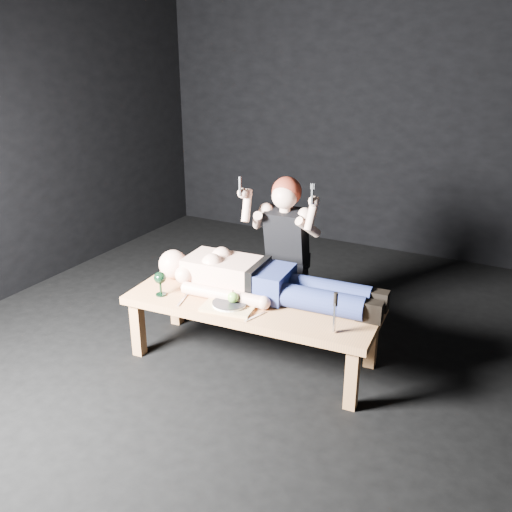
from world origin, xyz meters
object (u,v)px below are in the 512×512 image
table (253,331)px  kneeling_woman (290,248)px  lying_man (266,277)px  carving_knife (335,313)px  serving_tray (230,306)px  goblet (160,284)px

table → kneeling_woman: size_ratio=1.40×
lying_man → carving_knife: 0.64m
table → kneeling_woman: kneeling_woman is taller
lying_man → serving_tray: size_ratio=5.13×
table → lying_man: 0.38m
lying_man → goblet: (-0.63, -0.33, -0.05)m
serving_tray → table: bearing=62.5°
lying_man → carving_knife: lying_man is taller
goblet → lying_man: bearing=27.4°
kneeling_woman → goblet: (-0.55, -0.87, -0.06)m
serving_tray → kneeling_woman: bearing=86.5°
table → carving_knife: bearing=-17.7°
lying_man → carving_knife: (0.58, -0.27, -0.00)m
kneeling_woman → carving_knife: bearing=-54.9°
kneeling_woman → carving_knife: size_ratio=4.64×
lying_man → carving_knife: size_ratio=6.59×
serving_tray → carving_knife: size_ratio=1.29×
kneeling_woman → goblet: bearing=-126.5°
table → serving_tray: 0.30m
goblet → table: bearing=20.0°
serving_tray → goblet: 0.51m
goblet → serving_tray: bearing=6.2°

